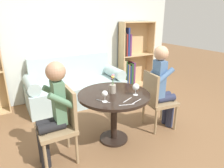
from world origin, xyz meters
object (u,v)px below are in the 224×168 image
object	(u,v)px
chair_left	(62,122)
wine_glass_right	(136,87)
person_left	(53,111)
flower_vase	(113,87)
bookshelf_right	(131,59)
wine_glass_left	(105,94)
couch	(76,87)
chair_right	(156,98)
person_right	(163,86)

from	to	relation	value
chair_left	wine_glass_right	bearing A→B (deg)	81.57
person_left	flower_vase	size ratio (longest dim) A/B	4.70
wine_glass_right	person_left	bearing A→B (deg)	171.92
flower_vase	wine_glass_right	bearing A→B (deg)	-43.99
person_left	flower_vase	world-z (taller)	person_left
bookshelf_right	wine_glass_left	bearing A→B (deg)	-131.69
flower_vase	person_left	bearing A→B (deg)	-175.39
couch	person_left	xyz separation A→B (m)	(-0.82, -1.56, 0.36)
couch	flower_vase	bearing A→B (deg)	-89.95
wine_glass_left	wine_glass_right	bearing A→B (deg)	-0.67
bookshelf_right	chair_left	distance (m)	2.91
couch	chair_right	xyz separation A→B (m)	(0.73, -1.56, 0.18)
person_left	bookshelf_right	bearing A→B (deg)	128.27
couch	flower_vase	size ratio (longest dim) A/B	7.25
person_left	wine_glass_right	world-z (taller)	person_left
wine_glass_right	chair_left	bearing A→B (deg)	171.24
person_left	flower_vase	bearing A→B (deg)	94.94
bookshelf_right	chair_left	bearing A→B (deg)	-140.99
chair_right	person_left	distance (m)	1.55
bookshelf_right	person_left	world-z (taller)	bookshelf_right
person_left	wine_glass_left	world-z (taller)	person_left
chair_left	flower_vase	size ratio (longest dim) A/B	3.46
couch	bookshelf_right	bearing A→B (deg)	9.98
person_left	person_right	size ratio (longest dim) A/B	0.95
bookshelf_right	person_left	xyz separation A→B (m)	(-2.34, -1.83, -0.01)
bookshelf_right	wine_glass_right	bearing A→B (deg)	-123.47
wine_glass_left	flower_vase	bearing A→B (deg)	42.41
couch	wine_glass_left	bearing A→B (deg)	-97.58
couch	wine_glass_left	world-z (taller)	couch
bookshelf_right	person_left	size ratio (longest dim) A/B	1.26
couch	chair_left	bearing A→B (deg)	-115.06
chair_left	person_right	bearing A→B (deg)	89.66
chair_left	person_left	xyz separation A→B (m)	(-0.09, 0.00, 0.17)
chair_left	wine_glass_left	distance (m)	0.61
couch	wine_glass_right	world-z (taller)	couch
person_left	wine_glass_right	size ratio (longest dim) A/B	7.85
chair_left	wine_glass_right	world-z (taller)	chair_left
bookshelf_right	person_right	world-z (taller)	bookshelf_right
bookshelf_right	chair_left	xyz separation A→B (m)	(-2.25, -1.83, -0.19)
chair_right	person_right	world-z (taller)	person_right
couch	person_right	distance (m)	1.81
bookshelf_right	person_left	bearing A→B (deg)	-142.06
person_right	wine_glass_left	size ratio (longest dim) A/B	9.01
wine_glass_left	person_right	bearing A→B (deg)	6.75
couch	person_right	xyz separation A→B (m)	(0.81, -1.58, 0.38)
bookshelf_right	flower_vase	distance (m)	2.33
couch	chair_right	distance (m)	1.73
bookshelf_right	flower_vase	size ratio (longest dim) A/B	5.94
person_left	couch	bearing A→B (deg)	152.70
couch	wine_glass_right	size ratio (longest dim) A/B	12.10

